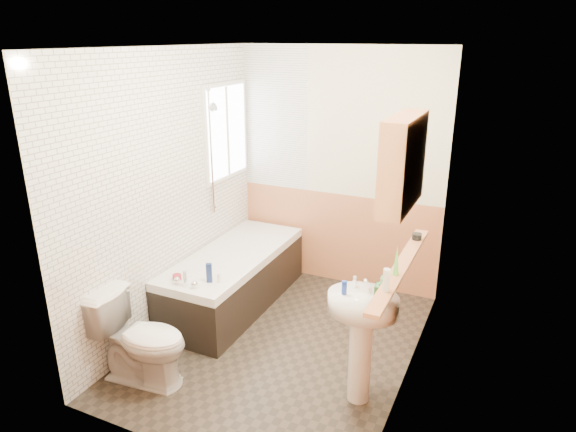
# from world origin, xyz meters

# --- Properties ---
(floor) EXTENTS (2.80, 2.80, 0.00)m
(floor) POSITION_xyz_m (0.00, 0.00, 0.00)
(floor) COLOR #2A241E
(floor) RESTS_ON ground
(ceiling) EXTENTS (2.80, 2.80, 0.00)m
(ceiling) POSITION_xyz_m (0.00, 0.00, 2.50)
(ceiling) COLOR white
(ceiling) RESTS_ON ground
(wall_back) EXTENTS (2.20, 0.02, 2.50)m
(wall_back) POSITION_xyz_m (0.00, 1.41, 1.25)
(wall_back) COLOR beige
(wall_back) RESTS_ON ground
(wall_front) EXTENTS (2.20, 0.02, 2.50)m
(wall_front) POSITION_xyz_m (0.00, -1.41, 1.25)
(wall_front) COLOR beige
(wall_front) RESTS_ON ground
(wall_left) EXTENTS (0.02, 2.80, 2.50)m
(wall_left) POSITION_xyz_m (-1.11, 0.00, 1.25)
(wall_left) COLOR beige
(wall_left) RESTS_ON ground
(wall_right) EXTENTS (0.02, 2.80, 2.50)m
(wall_right) POSITION_xyz_m (1.11, 0.00, 1.25)
(wall_right) COLOR beige
(wall_right) RESTS_ON ground
(wainscot_right) EXTENTS (0.01, 2.80, 1.00)m
(wainscot_right) POSITION_xyz_m (1.09, 0.00, 0.50)
(wainscot_right) COLOR tan
(wainscot_right) RESTS_ON wall_right
(wainscot_front) EXTENTS (2.20, 0.01, 1.00)m
(wainscot_front) POSITION_xyz_m (0.00, -1.39, 0.50)
(wainscot_front) COLOR tan
(wainscot_front) RESTS_ON wall_front
(wainscot_back) EXTENTS (2.20, 0.01, 1.00)m
(wainscot_back) POSITION_xyz_m (0.00, 1.39, 0.50)
(wainscot_back) COLOR tan
(wainscot_back) RESTS_ON wall_back
(tile_cladding_left) EXTENTS (0.01, 2.80, 2.50)m
(tile_cladding_left) POSITION_xyz_m (-1.09, 0.00, 1.25)
(tile_cladding_left) COLOR white
(tile_cladding_left) RESTS_ON wall_left
(tile_return_back) EXTENTS (0.75, 0.01, 1.50)m
(tile_return_back) POSITION_xyz_m (-0.73, 1.39, 1.75)
(tile_return_back) COLOR white
(tile_return_back) RESTS_ON wall_back
(window) EXTENTS (0.03, 0.79, 0.99)m
(window) POSITION_xyz_m (-1.06, 0.95, 1.65)
(window) COLOR white
(window) RESTS_ON wall_left
(bathtub) EXTENTS (0.70, 1.78, 0.70)m
(bathtub) POSITION_xyz_m (-0.73, 0.45, 0.29)
(bathtub) COLOR black
(bathtub) RESTS_ON floor
(shower_riser) EXTENTS (0.11, 0.08, 1.26)m
(shower_riser) POSITION_xyz_m (-1.04, 0.62, 1.62)
(shower_riser) COLOR silver
(shower_riser) RESTS_ON wall_left
(toilet) EXTENTS (0.79, 0.49, 0.73)m
(toilet) POSITION_xyz_m (-0.76, -0.90, 0.37)
(toilet) COLOR white
(toilet) RESTS_ON floor
(sink) EXTENTS (0.51, 0.41, 0.98)m
(sink) POSITION_xyz_m (0.84, -0.41, 0.62)
(sink) COLOR white
(sink) RESTS_ON floor
(pine_shelf) EXTENTS (0.10, 1.52, 0.03)m
(pine_shelf) POSITION_xyz_m (1.04, -0.18, 1.03)
(pine_shelf) COLOR tan
(pine_shelf) RESTS_ON wall_right
(medicine_cabinet) EXTENTS (0.17, 0.67, 0.61)m
(medicine_cabinet) POSITION_xyz_m (1.01, -0.27, 1.80)
(medicine_cabinet) COLOR tan
(medicine_cabinet) RESTS_ON wall_right
(foam_can) EXTENTS (0.05, 0.05, 0.15)m
(foam_can) POSITION_xyz_m (1.04, -0.61, 1.12)
(foam_can) COLOR silver
(foam_can) RESTS_ON pine_shelf
(green_bottle) EXTENTS (0.04, 0.04, 0.21)m
(green_bottle) POSITION_xyz_m (1.04, -0.35, 1.15)
(green_bottle) COLOR #59C647
(green_bottle) RESTS_ON pine_shelf
(black_jar) EXTENTS (0.09, 0.09, 0.05)m
(black_jar) POSITION_xyz_m (1.04, 0.35, 1.07)
(black_jar) COLOR black
(black_jar) RESTS_ON pine_shelf
(soap_bottle) EXTENTS (0.10, 0.20, 0.09)m
(soap_bottle) POSITION_xyz_m (0.98, -0.46, 0.91)
(soap_bottle) COLOR #388447
(soap_bottle) RESTS_ON sink
(clear_bottle) EXTENTS (0.04, 0.04, 0.10)m
(clear_bottle) POSITION_xyz_m (0.71, -0.45, 0.92)
(clear_bottle) COLOR #19339E
(clear_bottle) RESTS_ON sink
(blue_gel) EXTENTS (0.06, 0.05, 0.18)m
(blue_gel) POSITION_xyz_m (-0.59, -0.19, 0.65)
(blue_gel) COLOR navy
(blue_gel) RESTS_ON bathtub
(cream_jar) EXTENTS (0.09, 0.09, 0.05)m
(cream_jar) POSITION_xyz_m (-0.87, -0.27, 0.59)
(cream_jar) COLOR maroon
(cream_jar) RESTS_ON bathtub
(orange_bottle) EXTENTS (0.03, 0.03, 0.08)m
(orange_bottle) POSITION_xyz_m (-0.52, -0.15, 0.60)
(orange_bottle) COLOR silver
(orange_bottle) RESTS_ON bathtub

